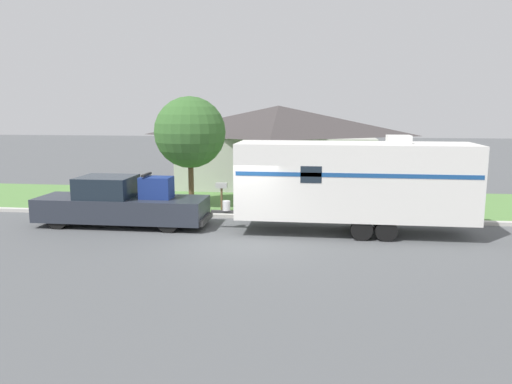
{
  "coord_description": "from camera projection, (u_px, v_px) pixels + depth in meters",
  "views": [
    {
      "loc": [
        2.64,
        -15.74,
        4.42
      ],
      "look_at": [
        0.36,
        1.87,
        1.4
      ],
      "focal_mm": 35.0,
      "sensor_mm": 36.0,
      "label": 1
    }
  ],
  "objects": [
    {
      "name": "lawn_strip",
      "position": [
        263.0,
        201.0,
        23.7
      ],
      "size": [
        80.0,
        7.0,
        0.03
      ],
      "color": "#568442",
      "rests_on": "ground_plane"
    },
    {
      "name": "mailbox",
      "position": [
        222.0,
        190.0,
        20.88
      ],
      "size": [
        0.48,
        0.2,
        1.31
      ],
      "color": "brown",
      "rests_on": "ground_plane"
    },
    {
      "name": "tree_in_yard",
      "position": [
        190.0,
        132.0,
        21.82
      ],
      "size": [
        3.13,
        3.13,
        4.91
      ],
      "color": "brown",
      "rests_on": "ground_plane"
    },
    {
      "name": "travel_trailer",
      "position": [
        354.0,
        181.0,
        17.5
      ],
      "size": [
        9.22,
        2.32,
        3.48
      ],
      "color": "black",
      "rests_on": "ground_plane"
    },
    {
      "name": "ground_plane",
      "position": [
        238.0,
        243.0,
        16.47
      ],
      "size": [
        120.0,
        120.0,
        0.0
      ],
      "primitive_type": "plane",
      "color": "#515456"
    },
    {
      "name": "curb_strip",
      "position": [
        253.0,
        217.0,
        20.12
      ],
      "size": [
        80.0,
        0.3,
        0.14
      ],
      "color": "beige",
      "rests_on": "ground_plane"
    },
    {
      "name": "pickup_truck",
      "position": [
        121.0,
        204.0,
        18.76
      ],
      "size": [
        6.48,
        1.91,
        2.0
      ],
      "color": "black",
      "rests_on": "ground_plane"
    },
    {
      "name": "house_across_street",
      "position": [
        278.0,
        144.0,
        28.58
      ],
      "size": [
        11.33,
        7.06,
        4.52
      ],
      "color": "#B2B2A8",
      "rests_on": "ground_plane"
    }
  ]
}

